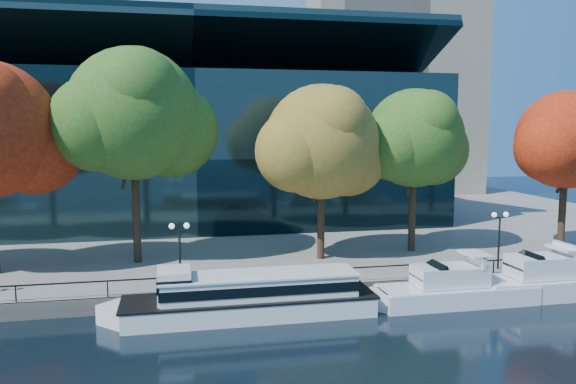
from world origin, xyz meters
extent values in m
plane|color=black|center=(0.00, 0.00, 0.00)|extent=(160.00, 160.00, 0.00)
cube|color=slate|center=(0.00, 36.50, 0.50)|extent=(90.00, 67.00, 1.00)
cube|color=#47443F|center=(0.00, 3.05, 0.50)|extent=(90.00, 0.25, 1.00)
cube|color=black|center=(0.00, 3.25, 1.95)|extent=(88.20, 0.08, 0.08)
cube|color=black|center=(0.00, 3.25, 1.45)|extent=(0.07, 0.07, 0.90)
cube|color=black|center=(-4.00, 32.00, 8.00)|extent=(50.00, 24.00, 16.00)
cube|color=black|center=(-4.00, 28.00, 17.50)|extent=(50.00, 17.14, 7.86)
cube|color=silver|center=(-1.89, 1.05, 0.56)|extent=(14.29, 3.47, 1.12)
cube|color=black|center=(-1.89, 1.05, 1.14)|extent=(14.58, 3.54, 0.12)
cube|color=silver|center=(-9.04, 1.05, 0.56)|extent=(2.87, 2.87, 1.12)
cube|color=silver|center=(-1.38, 1.05, 1.79)|extent=(11.15, 2.85, 1.23)
cube|color=black|center=(-1.38, 1.05, 1.84)|extent=(11.29, 2.92, 0.56)
cube|color=silver|center=(-1.38, 1.05, 2.45)|extent=(11.44, 2.99, 0.10)
cube|color=silver|center=(-6.18, 1.05, 2.09)|extent=(1.84, 2.43, 1.84)
cube|color=black|center=(-6.18, 1.05, 2.30)|extent=(1.89, 2.50, 0.71)
cube|color=silver|center=(10.93, 0.71, 0.56)|extent=(9.85, 2.81, 1.13)
cube|color=silver|center=(6.00, 0.71, 0.56)|extent=(2.16, 2.16, 1.13)
cube|color=silver|center=(10.93, 0.71, 1.14)|extent=(9.66, 2.76, 0.08)
cube|color=silver|center=(10.44, 0.71, 1.83)|extent=(4.43, 2.11, 1.22)
cube|color=black|center=(9.15, 0.71, 1.92)|extent=(1.94, 2.03, 1.54)
cube|color=silver|center=(12.11, 0.71, 2.72)|extent=(0.23, 2.20, 0.75)
cube|color=silver|center=(12.11, 0.71, 3.10)|extent=(1.31, 2.20, 0.14)
cube|color=silver|center=(17.43, 0.84, 0.63)|extent=(9.47, 2.95, 1.26)
cube|color=silver|center=(12.69, 0.84, 0.63)|extent=(2.32, 2.32, 1.26)
cube|color=silver|center=(17.43, 0.84, 1.28)|extent=(9.29, 2.89, 0.08)
cube|color=silver|center=(16.95, 0.84, 2.05)|extent=(4.26, 2.21, 1.37)
cube|color=black|center=(15.72, 0.84, 2.16)|extent=(1.93, 2.12, 1.59)
cube|color=silver|center=(18.56, 0.84, 3.05)|extent=(0.26, 2.30, 0.84)
cube|color=silver|center=(18.56, 0.84, 3.16)|extent=(1.47, 2.30, 0.16)
sphere|color=maroon|center=(-15.52, 11.67, 9.61)|extent=(6.85, 6.85, 6.85)
cylinder|color=black|center=(-8.76, 11.66, 5.33)|extent=(0.56, 0.56, 8.66)
cylinder|color=black|center=(-8.26, 11.86, 8.73)|extent=(1.32, 2.03, 4.31)
cylinder|color=black|center=(-9.16, 11.36, 8.42)|extent=(1.21, 1.38, 3.86)
sphere|color=#295119|center=(-8.76, 11.66, 11.82)|extent=(9.50, 9.50, 9.50)
sphere|color=#295119|center=(-6.15, 13.09, 10.63)|extent=(7.13, 7.13, 7.13)
sphere|color=#295119|center=(-11.14, 10.71, 11.11)|extent=(6.65, 6.65, 6.65)
sphere|color=#295119|center=(-8.29, 9.76, 13.48)|extent=(5.70, 5.70, 5.70)
cylinder|color=black|center=(4.74, 10.04, 4.52)|extent=(0.56, 0.56, 7.04)
cylinder|color=black|center=(5.24, 10.24, 7.28)|extent=(1.14, 1.71, 3.53)
cylinder|color=black|center=(4.34, 9.74, 7.03)|extent=(1.05, 1.18, 3.15)
sphere|color=brown|center=(4.74, 10.04, 9.79)|extent=(8.51, 8.51, 8.51)
sphere|color=brown|center=(7.08, 11.32, 8.73)|extent=(6.38, 6.38, 6.38)
sphere|color=brown|center=(2.62, 9.19, 9.16)|extent=(5.95, 5.95, 5.95)
sphere|color=brown|center=(5.17, 8.34, 11.28)|extent=(5.10, 5.10, 5.10)
cylinder|color=black|center=(12.60, 11.20, 4.61)|extent=(0.56, 0.56, 7.22)
cylinder|color=black|center=(13.10, 11.40, 7.44)|extent=(1.16, 1.75, 3.61)
cylinder|color=black|center=(12.20, 10.90, 7.18)|extent=(1.07, 1.20, 3.23)
sphere|color=#295119|center=(12.60, 11.20, 10.02)|extent=(7.76, 7.76, 7.76)
sphere|color=#295119|center=(14.74, 12.37, 9.05)|extent=(5.82, 5.82, 5.82)
sphere|color=#295119|center=(10.66, 10.43, 9.44)|extent=(5.43, 5.43, 5.43)
sphere|color=#295119|center=(12.99, 9.65, 11.38)|extent=(4.66, 4.66, 4.66)
cylinder|color=black|center=(24.16, 8.51, 4.56)|extent=(0.56, 0.56, 7.12)
cylinder|color=black|center=(24.66, 8.71, 7.36)|extent=(1.15, 1.73, 3.57)
cylinder|color=black|center=(23.76, 8.21, 7.10)|extent=(1.06, 1.19, 3.19)
sphere|color=maroon|center=(24.16, 8.51, 9.90)|extent=(7.68, 7.68, 7.68)
sphere|color=maroon|center=(22.24, 7.74, 9.33)|extent=(5.38, 5.38, 5.38)
cylinder|color=black|center=(-5.79, 4.50, 2.80)|extent=(0.14, 0.14, 3.60)
cube|color=black|center=(-5.79, 4.50, 4.65)|extent=(0.90, 0.06, 0.06)
sphere|color=white|center=(-6.24, 4.50, 4.85)|extent=(0.36, 0.36, 0.36)
sphere|color=white|center=(-5.34, 4.50, 4.85)|extent=(0.36, 0.36, 0.36)
cylinder|color=black|center=(16.12, 4.50, 2.80)|extent=(0.14, 0.14, 3.60)
cube|color=black|center=(16.12, 4.50, 4.65)|extent=(0.90, 0.06, 0.06)
sphere|color=white|center=(15.67, 4.50, 4.85)|extent=(0.36, 0.36, 0.36)
sphere|color=white|center=(16.57, 4.50, 4.85)|extent=(0.36, 0.36, 0.36)
camera|label=1|loc=(-6.14, -30.18, 10.94)|focal=35.00mm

